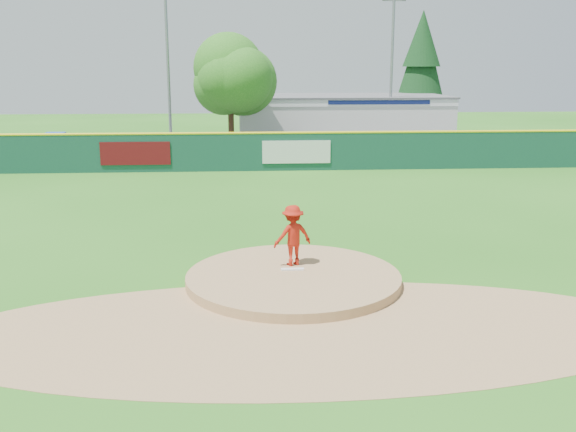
{
  "coord_description": "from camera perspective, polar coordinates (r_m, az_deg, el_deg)",
  "views": [
    {
      "loc": [
        -1.21,
        -15.61,
        5.46
      ],
      "look_at": [
        0.0,
        2.0,
        1.3
      ],
      "focal_mm": 40.0,
      "sensor_mm": 36.0,
      "label": 1
    }
  ],
  "objects": [
    {
      "name": "parking_lot",
      "position": [
        42.97,
        -2.3,
        5.97
      ],
      "size": [
        44.0,
        16.0,
        0.02
      ],
      "primitive_type": "cube",
      "color": "#38383A",
      "rests_on": "ground"
    },
    {
      "name": "light_pole_right",
      "position": [
        45.76,
        9.21,
        13.2
      ],
      "size": [
        1.75,
        0.25,
        10.0
      ],
      "color": "gray",
      "rests_on": "ground"
    },
    {
      "name": "playground_slide",
      "position": [
        39.6,
        -20.0,
        5.78
      ],
      "size": [
        1.07,
        3.02,
        1.67
      ],
      "color": "blue",
      "rests_on": "ground"
    },
    {
      "name": "fence_banners",
      "position": [
        33.86,
        -6.37,
        5.61
      ],
      "size": [
        11.99,
        0.04,
        1.2
      ],
      "color": "#5D0D11",
      "rests_on": "ground"
    },
    {
      "name": "outfield_fence",
      "position": [
        33.91,
        -1.86,
        5.85
      ],
      "size": [
        40.0,
        0.14,
        2.07
      ],
      "color": "#144133",
      "rests_on": "ground"
    },
    {
      "name": "light_pole_left",
      "position": [
        42.88,
        -10.66,
        13.83
      ],
      "size": [
        1.75,
        0.25,
        11.0
      ],
      "color": "gray",
      "rests_on": "ground"
    },
    {
      "name": "ground",
      "position": [
        16.58,
        0.48,
        -5.97
      ],
      "size": [
        120.0,
        120.0,
        0.0
      ],
      "primitive_type": "plane",
      "color": "#286B19",
      "rests_on": "ground"
    },
    {
      "name": "van",
      "position": [
        36.89,
        -2.37,
        5.9
      ],
      "size": [
        5.42,
        3.04,
        1.43
      ],
      "primitive_type": "imported",
      "rotation": [
        0.0,
        0.0,
        1.44
      ],
      "color": "white",
      "rests_on": "parking_lot"
    },
    {
      "name": "pitching_rubber",
      "position": [
        16.78,
        0.4,
        -4.76
      ],
      "size": [
        0.6,
        0.15,
        0.04
      ],
      "primitive_type": "cube",
      "color": "white",
      "rests_on": "pitchers_mound"
    },
    {
      "name": "conifer_tree",
      "position": [
        53.53,
        11.77,
        13.08
      ],
      "size": [
        4.4,
        4.4,
        9.5
      ],
      "color": "#382314",
      "rests_on": "ground"
    },
    {
      "name": "deciduous_tree",
      "position": [
        40.63,
        -5.16,
        11.94
      ],
      "size": [
        5.6,
        5.6,
        7.36
      ],
      "color": "#382314",
      "rests_on": "ground"
    },
    {
      "name": "pitchers_mound",
      "position": [
        16.58,
        0.48,
        -5.97
      ],
      "size": [
        5.5,
        5.5,
        0.5
      ],
      "primitive_type": "cylinder",
      "color": "#9E774C",
      "rests_on": "ground"
    },
    {
      "name": "pool_building_grp",
      "position": [
        48.3,
        4.72,
        8.71
      ],
      "size": [
        15.2,
        8.2,
        3.31
      ],
      "color": "silver",
      "rests_on": "ground"
    },
    {
      "name": "pitcher",
      "position": [
        17.01,
        0.43,
        -1.72
      ],
      "size": [
        1.19,
        0.92,
        1.63
      ],
      "primitive_type": "imported",
      "rotation": [
        0.0,
        0.0,
        3.48
      ],
      "color": "#A81B0E",
      "rests_on": "pitchers_mound"
    },
    {
      "name": "infield_dirt_arc",
      "position": [
        13.79,
        1.45,
        -10.04
      ],
      "size": [
        15.4,
        15.4,
        0.01
      ],
      "primitive_type": "cylinder",
      "color": "#9E774C",
      "rests_on": "ground"
    }
  ]
}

